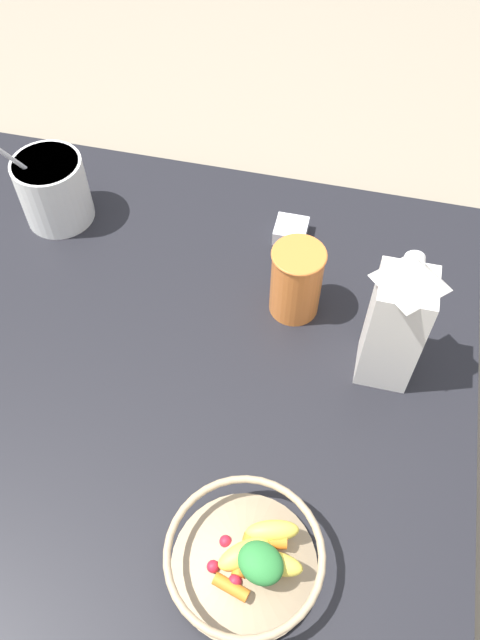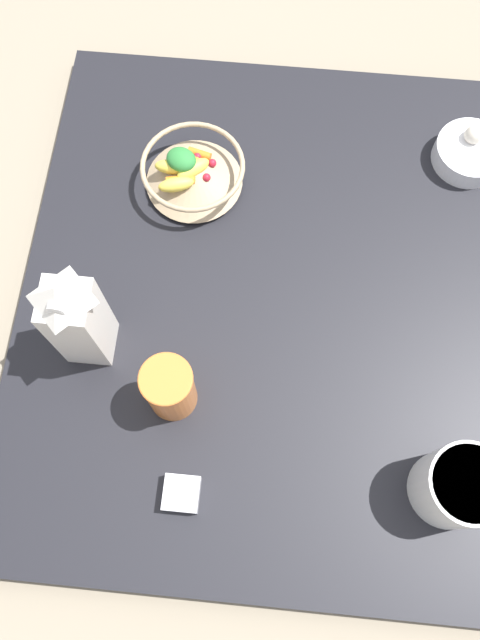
# 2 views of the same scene
# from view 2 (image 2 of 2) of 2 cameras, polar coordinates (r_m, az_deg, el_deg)

# --- Properties ---
(ground_plane) EXTENTS (6.00, 6.00, 0.00)m
(ground_plane) POSITION_cam_2_polar(r_m,az_deg,el_deg) (1.21, 5.89, 1.34)
(ground_plane) COLOR gray
(countertop) EXTENTS (1.06, 1.06, 0.04)m
(countertop) POSITION_cam_2_polar(r_m,az_deg,el_deg) (1.19, 5.99, 1.71)
(countertop) COLOR black
(countertop) RESTS_ON ground_plane
(fruit_bowl) EXTENTS (0.20, 0.20, 0.08)m
(fruit_bowl) POSITION_cam_2_polar(r_m,az_deg,el_deg) (1.24, -4.39, 13.33)
(fruit_bowl) COLOR tan
(fruit_bowl) RESTS_ON countertop
(milk_carton) EXTENTS (0.08, 0.08, 0.26)m
(milk_carton) POSITION_cam_2_polar(r_m,az_deg,el_deg) (1.04, -14.73, 0.12)
(milk_carton) COLOR silver
(milk_carton) RESTS_ON countertop
(yogurt_tub) EXTENTS (0.14, 0.13, 0.21)m
(yogurt_tub) POSITION_cam_2_polar(r_m,az_deg,el_deg) (1.07, 19.39, -14.14)
(yogurt_tub) COLOR white
(yogurt_tub) RESTS_ON countertop
(drinking_cup) EXTENTS (0.09, 0.09, 0.14)m
(drinking_cup) POSITION_cam_2_polar(r_m,az_deg,el_deg) (1.04, -6.45, -6.22)
(drinking_cup) COLOR orange
(drinking_cup) RESTS_ON countertop
(spice_jar) EXTENTS (0.06, 0.06, 0.03)m
(spice_jar) POSITION_cam_2_polar(r_m,az_deg,el_deg) (1.07, -5.36, -15.53)
(spice_jar) COLOR silver
(spice_jar) RESTS_ON countertop
(garlic_bowl) EXTENTS (0.14, 0.14, 0.07)m
(garlic_bowl) POSITION_cam_2_polar(r_m,az_deg,el_deg) (1.36, 20.22, 14.20)
(garlic_bowl) COLOR white
(garlic_bowl) RESTS_ON countertop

